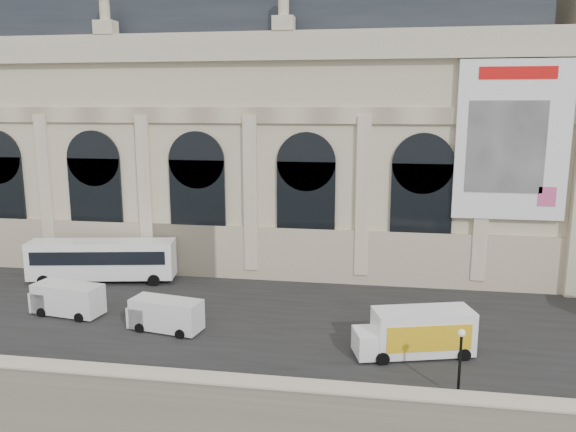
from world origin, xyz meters
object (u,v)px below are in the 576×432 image
at_px(van_b, 65,299).
at_px(lamp_right, 460,365).
at_px(van_c, 163,314).
at_px(bus_left, 102,259).
at_px(box_truck, 416,333).

relative_size(van_b, lamp_right, 1.42).
distance_m(van_b, van_c, 8.74).
xyz_separation_m(bus_left, van_c, (9.58, -9.79, -0.95)).
height_order(bus_left, lamp_right, lamp_right).
relative_size(bus_left, box_truck, 1.68).
relative_size(van_b, box_truck, 0.73).
bearing_deg(lamp_right, van_c, 161.38).
height_order(van_c, box_truck, box_truck).
distance_m(bus_left, van_c, 13.73).
distance_m(van_b, box_truck, 26.37).
distance_m(bus_left, lamp_right, 33.46).
relative_size(bus_left, van_c, 2.40).
height_order(bus_left, van_b, bus_left).
bearing_deg(van_c, lamp_right, -18.62).
xyz_separation_m(van_c, lamp_right, (19.59, -6.60, 0.83)).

